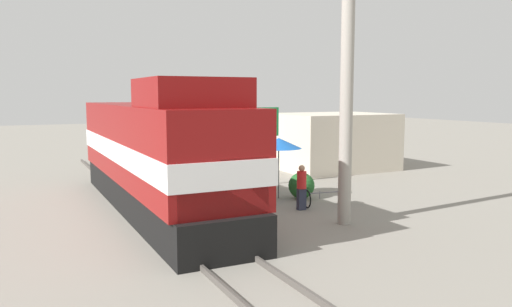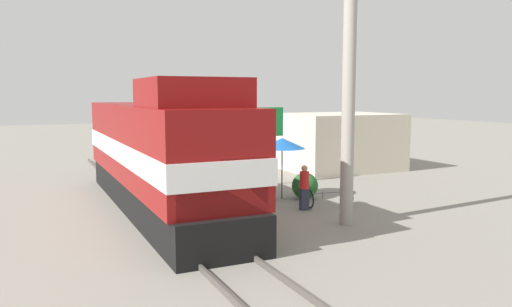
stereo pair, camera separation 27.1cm
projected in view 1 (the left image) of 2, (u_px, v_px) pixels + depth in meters
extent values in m
plane|color=gray|center=(179.00, 227.00, 15.54)|extent=(120.00, 120.00, 0.00)
cube|color=#4C4742|center=(157.00, 228.00, 15.21)|extent=(0.08, 35.15, 0.15)
cube|color=#4C4742|center=(201.00, 222.00, 15.85)|extent=(0.08, 35.15, 0.15)
cube|color=black|center=(155.00, 194.00, 17.94)|extent=(2.60, 13.49, 1.12)
cube|color=maroon|center=(154.00, 142.00, 17.72)|extent=(2.83, 12.95, 2.64)
cube|color=white|center=(154.00, 149.00, 17.75)|extent=(2.87, 13.09, 0.70)
cube|color=white|center=(211.00, 183.00, 12.86)|extent=(2.40, 1.89, 1.45)
cube|color=maroon|center=(191.00, 93.00, 13.91)|extent=(2.66, 2.97, 0.80)
cylinder|color=#9E998E|center=(347.00, 79.00, 15.42)|extent=(0.41, 0.41, 9.19)
cylinder|color=#4C4C4C|center=(279.00, 170.00, 19.75)|extent=(0.05, 0.05, 2.32)
cone|color=#1959B2|center=(279.00, 143.00, 19.63)|extent=(1.82, 1.82, 0.41)
cube|color=#595959|center=(260.00, 161.00, 22.60)|extent=(0.12, 0.12, 2.24)
cube|color=#198C3F|center=(260.00, 122.00, 22.39)|extent=(1.88, 0.08, 1.30)
sphere|color=#236028|center=(301.00, 186.00, 19.79)|extent=(1.05, 1.05, 1.05)
cube|color=#2D3347|center=(301.00, 199.00, 17.86)|extent=(0.30, 0.20, 0.78)
cylinder|color=red|center=(302.00, 180.00, 17.78)|extent=(0.34, 0.34, 0.62)
sphere|color=tan|center=(302.00, 168.00, 17.73)|extent=(0.23, 0.23, 0.23)
torus|color=black|center=(307.00, 199.00, 18.14)|extent=(0.14, 0.68, 0.68)
torus|color=black|center=(345.00, 196.00, 18.65)|extent=(0.14, 0.68, 0.68)
cube|color=slate|center=(327.00, 192.00, 18.37)|extent=(1.34, 0.21, 0.04)
cylinder|color=slate|center=(320.00, 195.00, 18.29)|extent=(0.04, 0.04, 0.28)
cube|color=beige|center=(333.00, 141.00, 27.71)|extent=(5.97, 4.78, 3.08)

